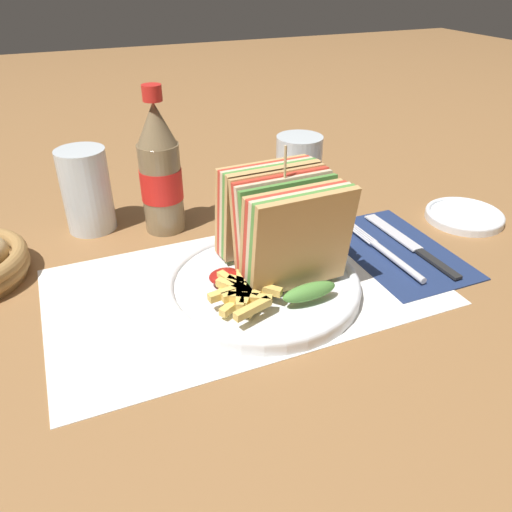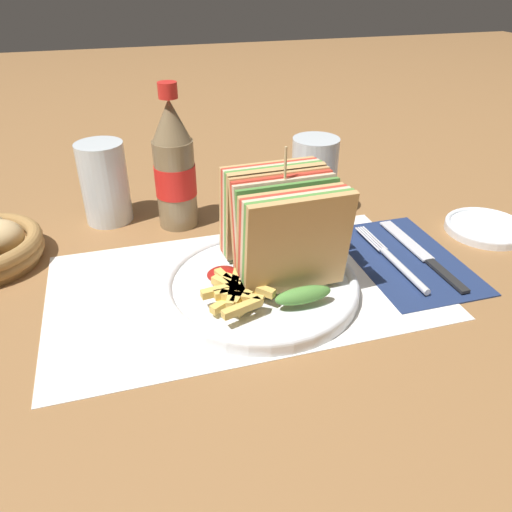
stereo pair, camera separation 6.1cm
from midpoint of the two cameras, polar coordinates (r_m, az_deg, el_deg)
ground_plane at (r=0.61m, az=-3.84°, el=-5.10°), size 4.00×4.00×0.00m
placemat at (r=0.63m, az=-4.20°, el=-3.57°), size 0.48×0.28×0.00m
plate_main at (r=0.61m, az=-2.14°, el=-3.36°), size 0.24×0.24×0.02m
club_sandwich at (r=0.60m, az=0.12°, el=3.28°), size 0.12×0.16×0.16m
fries_pile at (r=0.56m, az=-4.33°, el=-4.34°), size 0.09×0.09×0.02m
ketchup_blob at (r=0.60m, az=-6.51°, el=-2.41°), size 0.04×0.03×0.01m
napkin at (r=0.72m, az=13.29°, el=0.66°), size 0.14×0.22×0.00m
fork at (r=0.69m, az=12.55°, el=0.08°), size 0.02×0.18×0.01m
knife at (r=0.73m, az=14.98°, el=1.21°), size 0.02×0.20×0.00m
coke_bottle_near at (r=0.74m, az=-13.26°, el=9.31°), size 0.06×0.06×0.21m
glass_near at (r=0.79m, az=2.60°, el=8.64°), size 0.07×0.07×0.12m
glass_far at (r=0.79m, az=-20.85°, el=6.45°), size 0.07×0.07×0.12m
side_saucer at (r=0.84m, az=20.81°, el=4.29°), size 0.12×0.12×0.01m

